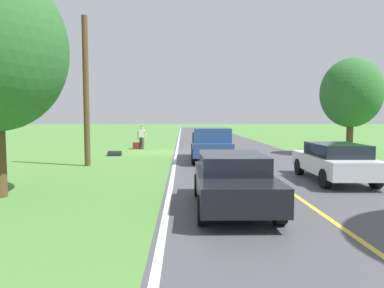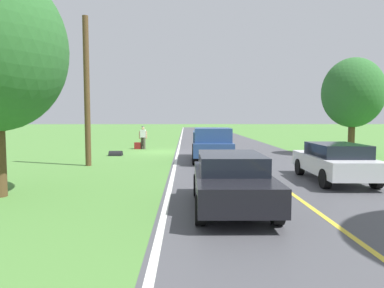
{
  "view_description": "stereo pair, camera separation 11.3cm",
  "coord_description": "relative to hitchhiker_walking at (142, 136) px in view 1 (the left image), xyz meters",
  "views": [
    {
      "loc": [
        -1.56,
        23.61,
        2.36
      ],
      "look_at": [
        -1.93,
        10.01,
        1.32
      ],
      "focal_mm": 32.44,
      "sensor_mm": 36.0,
      "label": 1
    },
    {
      "loc": [
        -1.67,
        23.61,
        2.36
      ],
      "look_at": [
        -1.93,
        10.01,
        1.32
      ],
      "focal_mm": 32.44,
      "sensor_mm": 36.0,
      "label": 2
    }
  ],
  "objects": [
    {
      "name": "lane_centre_line",
      "position": [
        -6.48,
        2.35,
        -0.98
      ],
      "size": [
        0.14,
        117.6,
        0.0
      ],
      "primitive_type": "cube",
      "color": "gold",
      "rests_on": "ground"
    },
    {
      "name": "drainage_culvert",
      "position": [
        1.16,
        4.47,
        -0.98
      ],
      "size": [
        0.8,
        0.6,
        0.6
      ],
      "primitive_type": "cylinder",
      "rotation": [
        0.0,
        1.57,
        0.0
      ],
      "color": "black",
      "rests_on": "ground"
    },
    {
      "name": "pickup_truck_passing",
      "position": [
        -4.59,
        7.2,
        -0.01
      ],
      "size": [
        2.18,
        5.44,
        1.82
      ],
      "color": "#2D4C84",
      "rests_on": "ground"
    },
    {
      "name": "road_surface",
      "position": [
        -6.48,
        2.35,
        -0.98
      ],
      "size": [
        8.01,
        120.0,
        0.0
      ],
      "primitive_type": "cube",
      "color": "#47474C",
      "rests_on": "ground"
    },
    {
      "name": "utility_pole_roadside",
      "position": [
        1.6,
        8.96,
        2.62
      ],
      "size": [
        0.28,
        0.28,
        7.2
      ],
      "primitive_type": "cylinder",
      "color": "brown",
      "rests_on": "ground"
    },
    {
      "name": "hitchhiker_walking",
      "position": [
        0.0,
        0.0,
        0.0
      ],
      "size": [
        0.62,
        0.53,
        1.75
      ],
      "color": "#4C473D",
      "rests_on": "ground"
    },
    {
      "name": "suitcase_carried",
      "position": [
        0.42,
        0.05,
        -0.73
      ],
      "size": [
        0.47,
        0.23,
        0.51
      ],
      "primitive_type": "cube",
      "rotation": [
        0.0,
        0.0,
        1.49
      ],
      "color": "maroon",
      "rests_on": "ground"
    },
    {
      "name": "sedan_mid_oncoming",
      "position": [
        -8.71,
        13.3,
        -0.23
      ],
      "size": [
        2.02,
        4.45,
        1.41
      ],
      "color": "silver",
      "rests_on": "ground"
    },
    {
      "name": "tree_far_side_near",
      "position": [
        -13.62,
        4.37,
        2.91
      ],
      "size": [
        3.76,
        3.76,
        6.07
      ],
      "color": "brown",
      "rests_on": "ground"
    },
    {
      "name": "ground_plane",
      "position": [
        -1.5,
        2.35,
        -0.98
      ],
      "size": [
        200.0,
        200.0,
        0.0
      ],
      "primitive_type": "plane",
      "color": "#4C7F38"
    },
    {
      "name": "lane_edge_line",
      "position": [
        -2.65,
        2.35,
        -0.98
      ],
      "size": [
        0.16,
        117.6,
        0.0
      ],
      "primitive_type": "cube",
      "color": "silver",
      "rests_on": "ground"
    },
    {
      "name": "sedan_ahead_same_lane",
      "position": [
        -4.37,
        17.02,
        -0.23
      ],
      "size": [
        1.97,
        4.42,
        1.41
      ],
      "color": "black",
      "rests_on": "ground"
    }
  ]
}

